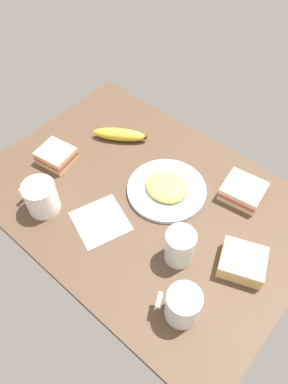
# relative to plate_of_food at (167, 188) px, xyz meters

# --- Properties ---
(tabletop) EXTENTS (0.90, 0.64, 0.02)m
(tabletop) POSITION_rel_plate_of_food_xyz_m (-0.03, -0.06, -0.02)
(tabletop) COLOR #4C3828
(tabletop) RESTS_ON ground
(plate_of_food) EXTENTS (0.22, 0.22, 0.04)m
(plate_of_food) POSITION_rel_plate_of_food_xyz_m (0.00, 0.00, 0.00)
(plate_of_food) COLOR silver
(plate_of_food) RESTS_ON tabletop
(coffee_mug_black) EXTENTS (0.11, 0.09, 0.09)m
(coffee_mug_black) POSITION_rel_plate_of_food_xyz_m (-0.22, -0.26, 0.04)
(coffee_mug_black) COLOR white
(coffee_mug_black) RESTS_ON tabletop
(coffee_mug_milky) EXTENTS (0.10, 0.08, 0.09)m
(coffee_mug_milky) POSITION_rel_plate_of_food_xyz_m (0.24, -0.25, 0.04)
(coffee_mug_milky) COLOR white
(coffee_mug_milky) RESTS_ON tabletop
(sandwich_main) EXTENTS (0.12, 0.11, 0.04)m
(sandwich_main) POSITION_rel_plate_of_food_xyz_m (0.17, 0.13, 0.01)
(sandwich_main) COLOR beige
(sandwich_main) RESTS_ON tabletop
(sandwich_side) EXTENTS (0.11, 0.10, 0.04)m
(sandwich_side) POSITION_rel_plate_of_food_xyz_m (-0.32, -0.13, 0.01)
(sandwich_side) COLOR #DBB77A
(sandwich_side) RESTS_ON tabletop
(sandwich_extra) EXTENTS (0.13, 0.13, 0.04)m
(sandwich_extra) POSITION_rel_plate_of_food_xyz_m (0.28, -0.06, 0.01)
(sandwich_extra) COLOR #DBB77A
(sandwich_extra) RESTS_ON tabletop
(glass_of_milk) EXTENTS (0.07, 0.07, 0.10)m
(glass_of_milk) POSITION_rel_plate_of_food_xyz_m (0.15, -0.14, 0.03)
(glass_of_milk) COLOR silver
(glass_of_milk) RESTS_ON tabletop
(banana) EXTENTS (0.16, 0.13, 0.04)m
(banana) POSITION_rel_plate_of_food_xyz_m (-0.24, 0.06, 0.01)
(banana) COLOR yellow
(banana) RESTS_ON tabletop
(paper_napkin) EXTENTS (0.17, 0.17, 0.00)m
(paper_napkin) POSITION_rel_plate_of_food_xyz_m (-0.07, -0.20, -0.01)
(paper_napkin) COLOR white
(paper_napkin) RESTS_ON tabletop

